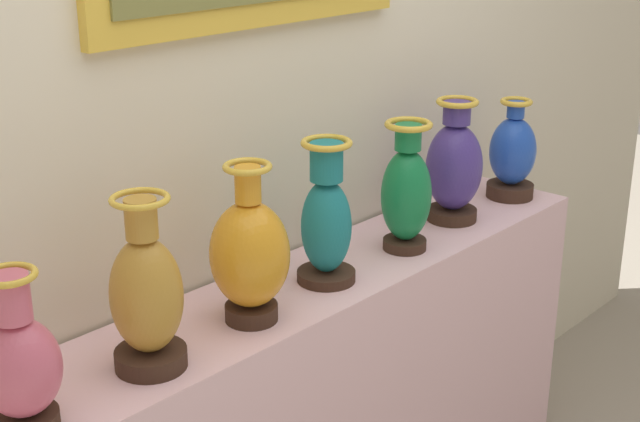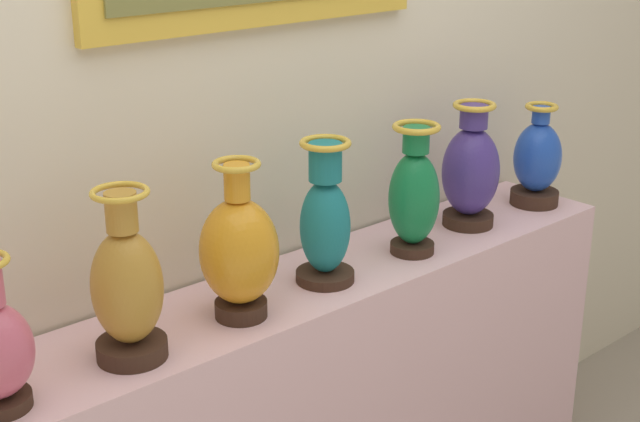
{
  "view_description": "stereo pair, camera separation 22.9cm",
  "coord_description": "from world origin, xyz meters",
  "px_view_note": "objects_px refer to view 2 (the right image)",
  "views": [
    {
      "loc": [
        -1.6,
        -1.45,
        1.91
      ],
      "look_at": [
        0.0,
        0.0,
        1.12
      ],
      "focal_mm": 50.77,
      "sensor_mm": 36.0,
      "label": 1
    },
    {
      "loc": [
        -1.43,
        -1.61,
        1.91
      ],
      "look_at": [
        0.0,
        0.0,
        1.12
      ],
      "focal_mm": 50.77,
      "sensor_mm": 36.0,
      "label": 2
    }
  ],
  "objects_px": {
    "vase_amber": "(239,251)",
    "vase_indigo": "(471,171)",
    "vase_teal": "(325,221)",
    "vase_emerald": "(414,195)",
    "vase_ochre": "(127,289)",
    "vase_sapphire": "(537,161)"
  },
  "relations": [
    {
      "from": "vase_teal",
      "to": "vase_indigo",
      "type": "bearing_deg",
      "value": 1.79
    },
    {
      "from": "vase_ochre",
      "to": "vase_emerald",
      "type": "bearing_deg",
      "value": 0.32
    },
    {
      "from": "vase_indigo",
      "to": "vase_amber",
      "type": "bearing_deg",
      "value": -177.45
    },
    {
      "from": "vase_amber",
      "to": "vase_sapphire",
      "type": "distance_m",
      "value": 1.18
    },
    {
      "from": "vase_emerald",
      "to": "vase_indigo",
      "type": "distance_m",
      "value": 0.29
    },
    {
      "from": "vase_amber",
      "to": "vase_teal",
      "type": "relative_size",
      "value": 1.02
    },
    {
      "from": "vase_ochre",
      "to": "vase_teal",
      "type": "bearing_deg",
      "value": 2.26
    },
    {
      "from": "vase_indigo",
      "to": "vase_emerald",
      "type": "bearing_deg",
      "value": -172.66
    },
    {
      "from": "vase_amber",
      "to": "vase_indigo",
      "type": "relative_size",
      "value": 1.02
    },
    {
      "from": "vase_sapphire",
      "to": "vase_amber",
      "type": "bearing_deg",
      "value": -178.98
    },
    {
      "from": "vase_amber",
      "to": "vase_indigo",
      "type": "height_order",
      "value": "vase_amber"
    },
    {
      "from": "vase_ochre",
      "to": "vase_sapphire",
      "type": "height_order",
      "value": "vase_ochre"
    },
    {
      "from": "vase_teal",
      "to": "vase_indigo",
      "type": "xyz_separation_m",
      "value": [
        0.59,
        0.02,
        0.0
      ]
    },
    {
      "from": "vase_ochre",
      "to": "vase_amber",
      "type": "bearing_deg",
      "value": 0.47
    },
    {
      "from": "vase_teal",
      "to": "vase_indigo",
      "type": "relative_size",
      "value": 1.0
    },
    {
      "from": "vase_ochre",
      "to": "vase_amber",
      "type": "height_order",
      "value": "same"
    },
    {
      "from": "vase_teal",
      "to": "vase_emerald",
      "type": "bearing_deg",
      "value": -3.33
    },
    {
      "from": "vase_amber",
      "to": "vase_teal",
      "type": "height_order",
      "value": "vase_amber"
    },
    {
      "from": "vase_amber",
      "to": "vase_sapphire",
      "type": "relative_size",
      "value": 1.18
    },
    {
      "from": "vase_emerald",
      "to": "vase_sapphire",
      "type": "bearing_deg",
      "value": 1.81
    },
    {
      "from": "vase_teal",
      "to": "vase_ochre",
      "type": "bearing_deg",
      "value": -177.74
    },
    {
      "from": "vase_ochre",
      "to": "vase_indigo",
      "type": "xyz_separation_m",
      "value": [
        1.17,
        0.04,
        0.01
      ]
    }
  ]
}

